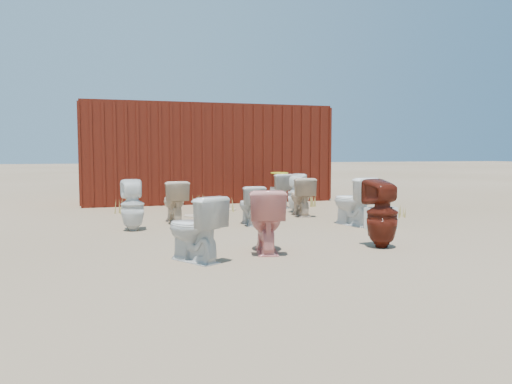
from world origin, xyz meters
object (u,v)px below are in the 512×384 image
object	(u,v)px
toilet_front_a	(194,229)
loose_tank	(381,218)
shipping_container	(204,154)
toilet_back_e	(297,193)
toilet_front_c	(250,205)
toilet_back_a	(133,205)
toilet_back_beige_right	(301,197)
toilet_back_yellowlid	(279,190)
toilet_front_pink	(266,220)
toilet_back_beige_left	(175,202)
toilet_front_maroon	(382,214)
toilet_front_e	(353,201)

from	to	relation	value
toilet_front_a	loose_tank	world-z (taller)	toilet_front_a
shipping_container	toilet_back_e	bearing A→B (deg)	-68.86
shipping_container	loose_tank	distance (m)	6.11
toilet_front_c	toilet_back_a	size ratio (longest dim) A/B	0.83
toilet_back_a	loose_tank	size ratio (longest dim) A/B	1.61
shipping_container	toilet_front_c	distance (m)	4.77
toilet_front_a	toilet_back_beige_right	bearing A→B (deg)	-159.11
toilet_back_beige_right	toilet_back_e	xyz separation A→B (m)	(0.11, 0.53, 0.02)
toilet_back_a	toilet_back_e	distance (m)	3.67
shipping_container	toilet_back_yellowlid	world-z (taller)	shipping_container
toilet_back_yellowlid	loose_tank	bearing A→B (deg)	97.43
toilet_front_a	toilet_back_e	distance (m)	4.87
toilet_front_pink	toilet_back_e	xyz separation A→B (m)	(1.87, 3.69, 0.01)
shipping_container	toilet_front_pink	world-z (taller)	shipping_container
shipping_container	toilet_back_e	size ratio (longest dim) A/B	7.56
toilet_front_pink	toilet_back_yellowlid	size ratio (longest dim) A/B	1.03
toilet_back_a	toilet_back_e	size ratio (longest dim) A/B	1.02
toilet_front_pink	loose_tank	size ratio (longest dim) A/B	1.57
toilet_back_yellowlid	toilet_back_beige_left	bearing A→B (deg)	33.14
shipping_container	toilet_back_a	size ratio (longest dim) A/B	7.43
toilet_front_c	toilet_back_yellowlid	world-z (taller)	toilet_back_yellowlid
toilet_front_pink	toilet_front_a	bearing A→B (deg)	30.08
toilet_front_a	toilet_back_e	world-z (taller)	toilet_back_e
toilet_front_a	toilet_front_maroon	xyz separation A→B (m)	(2.46, 0.11, 0.07)
shipping_container	toilet_back_a	xyz separation A→B (m)	(-2.08, -4.77, -0.80)
toilet_front_a	toilet_front_c	bearing A→B (deg)	-149.81
shipping_container	toilet_front_pink	distance (m)	7.05
shipping_container	toilet_back_beige_left	distance (m)	4.32
toilet_front_e	loose_tank	distance (m)	0.62
toilet_back_beige_right	toilet_front_e	bearing A→B (deg)	111.05
toilet_front_pink	loose_tank	world-z (taller)	toilet_front_pink
toilet_front_e	loose_tank	bearing A→B (deg)	98.50
toilet_front_maroon	toilet_front_e	xyz separation A→B (m)	(0.59, 1.91, -0.03)
toilet_front_a	toilet_front_maroon	bearing A→B (deg)	151.52
toilet_back_yellowlid	toilet_front_maroon	bearing A→B (deg)	85.50
toilet_front_pink	toilet_back_yellowlid	bearing A→B (deg)	-98.22
toilet_front_maroon	toilet_front_e	size ratio (longest dim) A/B	1.08
loose_tank	toilet_front_c	bearing A→B (deg)	155.64
toilet_front_maroon	toilet_back_a	xyz separation A→B (m)	(-3.00, 2.38, -0.04)
toilet_front_a	toilet_front_e	bearing A→B (deg)	-177.52
shipping_container	toilet_back_beige_left	world-z (taller)	shipping_container
toilet_front_pink	toilet_back_yellowlid	distance (m)	5.02
toilet_front_e	toilet_back_a	bearing A→B (deg)	-21.73
toilet_front_c	toilet_front_maroon	distance (m)	2.68
toilet_back_e	loose_tank	size ratio (longest dim) A/B	1.59
toilet_front_maroon	toilet_back_beige_left	world-z (taller)	toilet_front_maroon
toilet_front_a	toilet_front_pink	distance (m)	0.99
toilet_front_pink	toilet_back_beige_left	size ratio (longest dim) A/B	1.06
shipping_container	toilet_front_e	distance (m)	5.51
shipping_container	toilet_front_c	xyz separation A→B (m)	(-0.13, -4.69, -0.86)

